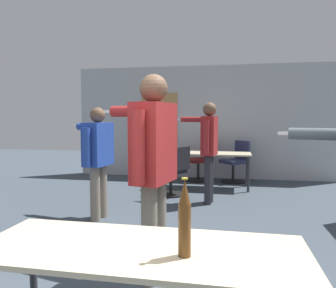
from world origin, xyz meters
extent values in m
cube|color=#B2B5B7|center=(0.00, 6.46, 1.34)|extent=(6.29, 0.10, 2.68)
cube|color=#AD7F4C|center=(-1.10, 6.40, 1.02)|extent=(0.90, 0.02, 2.05)
cube|color=#C6B793|center=(0.13, 0.24, 0.71)|extent=(1.83, 0.70, 0.03)
cylinder|color=#2D2D33|center=(-0.73, 0.53, 0.35)|extent=(0.05, 0.05, 0.70)
cube|color=#C6B793|center=(0.11, 5.28, 0.71)|extent=(1.84, 0.66, 0.03)
cylinder|color=#2D2D33|center=(-0.75, 5.01, 0.35)|extent=(0.05, 0.05, 0.70)
cylinder|color=#2D2D33|center=(0.97, 5.01, 0.35)|extent=(0.05, 0.05, 0.70)
cylinder|color=#2D2D33|center=(-0.75, 5.55, 0.35)|extent=(0.05, 0.05, 0.70)
cylinder|color=#2D2D33|center=(0.97, 5.55, 0.35)|extent=(0.05, 0.05, 0.70)
cylinder|color=slate|center=(-1.24, 2.78, 0.39)|extent=(0.14, 0.14, 0.77)
cylinder|color=slate|center=(-1.20, 2.97, 0.39)|extent=(0.14, 0.14, 0.77)
cube|color=#23429E|center=(-1.22, 2.87, 1.08)|extent=(0.33, 0.49, 0.61)
sphere|color=brown|center=(-1.22, 2.87, 1.49)|extent=(0.21, 0.21, 0.21)
cylinder|color=#23429E|center=(-1.27, 2.59, 1.05)|extent=(0.11, 0.11, 0.53)
cylinder|color=#23429E|center=(-1.43, 3.20, 1.31)|extent=(0.54, 0.19, 0.11)
cube|color=white|center=(-1.72, 3.24, 1.31)|extent=(0.12, 0.05, 0.03)
cylinder|color=#28282D|center=(0.26, 3.95, 0.41)|extent=(0.12, 0.12, 0.82)
cylinder|color=#28282D|center=(0.28, 4.11, 0.41)|extent=(0.12, 0.12, 0.82)
cube|color=maroon|center=(0.27, 4.03, 1.15)|extent=(0.27, 0.42, 0.65)
sphere|color=brown|center=(0.27, 4.03, 1.59)|extent=(0.23, 0.23, 0.23)
cylinder|color=maroon|center=(0.24, 3.79, 1.14)|extent=(0.09, 0.09, 0.56)
cylinder|color=maroon|center=(0.03, 4.31, 1.42)|extent=(0.57, 0.17, 0.09)
cube|color=white|center=(-0.28, 4.35, 1.42)|extent=(0.12, 0.05, 0.03)
cylinder|color=#4C5660|center=(1.36, 1.45, 1.31)|extent=(0.53, 0.25, 0.10)
cube|color=white|center=(1.09, 1.54, 1.31)|extent=(0.13, 0.07, 0.03)
cylinder|color=slate|center=(-0.06, 1.21, 0.44)|extent=(0.14, 0.14, 0.88)
cylinder|color=slate|center=(-0.02, 1.40, 0.44)|extent=(0.14, 0.14, 0.88)
cube|color=maroon|center=(-0.04, 1.30, 1.23)|extent=(0.35, 0.50, 0.69)
sphere|color=brown|center=(-0.04, 1.30, 1.70)|extent=(0.24, 0.24, 0.24)
cylinder|color=maroon|center=(-0.10, 1.02, 1.21)|extent=(0.11, 0.11, 0.60)
cylinder|color=maroon|center=(-0.27, 1.64, 1.51)|extent=(0.61, 0.23, 0.11)
cube|color=white|center=(-0.60, 1.71, 1.51)|extent=(0.12, 0.06, 0.03)
cylinder|color=black|center=(-0.47, 4.49, 0.01)|extent=(0.52, 0.52, 0.03)
cylinder|color=black|center=(-0.47, 4.49, 0.23)|extent=(0.06, 0.06, 0.39)
cube|color=black|center=(-0.47, 4.49, 0.46)|extent=(0.64, 0.64, 0.08)
cube|color=black|center=(-0.25, 4.34, 0.71)|extent=(0.29, 0.40, 0.42)
cylinder|color=black|center=(0.69, 5.96, 0.01)|extent=(0.52, 0.52, 0.03)
cylinder|color=black|center=(0.69, 5.96, 0.23)|extent=(0.06, 0.06, 0.40)
cube|color=navy|center=(0.69, 5.96, 0.47)|extent=(0.65, 0.65, 0.08)
cube|color=navy|center=(0.89, 6.12, 0.72)|extent=(0.33, 0.37, 0.42)
cylinder|color=black|center=(-0.10, 5.98, 0.01)|extent=(0.52, 0.52, 0.03)
cylinder|color=black|center=(-0.10, 5.98, 0.23)|extent=(0.06, 0.06, 0.41)
cube|color=maroon|center=(-0.10, 5.98, 0.48)|extent=(0.62, 0.62, 0.08)
cube|color=maroon|center=(0.13, 6.10, 0.73)|extent=(0.26, 0.41, 0.42)
cylinder|color=#563314|center=(0.39, 0.17, 0.87)|extent=(0.07, 0.07, 0.28)
cone|color=#563314|center=(0.39, 0.17, 1.07)|extent=(0.06, 0.06, 0.13)
cylinder|color=gold|center=(0.39, 0.17, 1.14)|extent=(0.03, 0.03, 0.01)
camera|label=1|loc=(0.61, -1.46, 1.44)|focal=35.00mm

